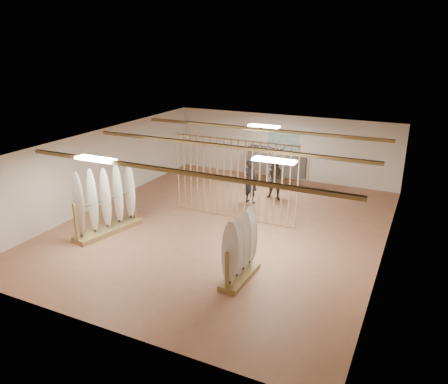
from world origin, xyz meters
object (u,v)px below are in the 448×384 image
at_px(rack_left, 107,211).
at_px(shopper_a, 250,178).
at_px(rack_right, 240,257).
at_px(clothing_rack_a, 265,158).
at_px(shopper_b, 276,176).
at_px(clothing_rack_b, 290,166).

relative_size(rack_left, shopper_a, 1.22).
relative_size(rack_right, clothing_rack_a, 1.10).
bearing_deg(shopper_b, shopper_a, -135.82).
relative_size(rack_right, shopper_a, 0.94).
height_order(rack_left, clothing_rack_a, rack_left).
bearing_deg(rack_left, shopper_b, 67.08).
xyz_separation_m(clothing_rack_b, shopper_a, (-0.87, -2.04, -0.06)).
bearing_deg(shopper_b, clothing_rack_a, 122.91).
bearing_deg(clothing_rack_b, clothing_rack_a, 157.97).
bearing_deg(rack_left, shopper_a, 69.00).
height_order(rack_left, clothing_rack_b, rack_left).
bearing_deg(rack_left, rack_right, 3.94).
relative_size(rack_left, rack_right, 1.30).
bearing_deg(clothing_rack_a, rack_right, -66.20).
bearing_deg(shopper_a, shopper_b, -116.96).
xyz_separation_m(rack_right, shopper_a, (-1.89, 5.30, 0.35)).
height_order(clothing_rack_b, shopper_b, shopper_b).
xyz_separation_m(rack_right, shopper_b, (-1.15, 6.00, 0.31)).
relative_size(clothing_rack_b, shopper_b, 0.85).
bearing_deg(shopper_a, rack_left, 75.19).
bearing_deg(rack_right, clothing_rack_a, 107.69).
relative_size(clothing_rack_a, shopper_a, 0.86).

